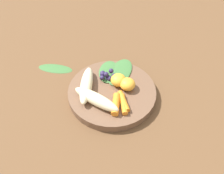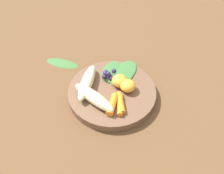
# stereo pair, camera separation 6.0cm
# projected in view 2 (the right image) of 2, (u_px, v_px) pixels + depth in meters

# --- Properties ---
(ground_plane) EXTENTS (2.40, 2.40, 0.00)m
(ground_plane) POSITION_uv_depth(u_px,v_px,m) (112.00, 95.00, 0.63)
(ground_plane) COLOR brown
(bowl) EXTENTS (0.24, 0.24, 0.02)m
(bowl) POSITION_uv_depth(u_px,v_px,m) (112.00, 92.00, 0.62)
(bowl) COLOR brown
(bowl) RESTS_ON ground_plane
(banana_peeled_left) EXTENTS (0.14, 0.05, 0.03)m
(banana_peeled_left) POSITION_uv_depth(u_px,v_px,m) (93.00, 97.00, 0.57)
(banana_peeled_left) COLOR beige
(banana_peeled_left) RESTS_ON bowl
(banana_peeled_right) EXTENTS (0.11, 0.12, 0.03)m
(banana_peeled_right) POSITION_uv_depth(u_px,v_px,m) (87.00, 82.00, 0.61)
(banana_peeled_right) COLOR beige
(banana_peeled_right) RESTS_ON bowl
(orange_segment_near) EXTENTS (0.04, 0.04, 0.03)m
(orange_segment_near) POSITION_uv_depth(u_px,v_px,m) (121.00, 82.00, 0.61)
(orange_segment_near) COLOR #F4A833
(orange_segment_near) RESTS_ON bowl
(orange_segment_far) EXTENTS (0.04, 0.04, 0.03)m
(orange_segment_far) POSITION_uv_depth(u_px,v_px,m) (128.00, 86.00, 0.60)
(orange_segment_far) COLOR #F4A833
(orange_segment_far) RESTS_ON bowl
(carrot_front) EXTENTS (0.05, 0.06, 0.02)m
(carrot_front) POSITION_uv_depth(u_px,v_px,m) (112.00, 104.00, 0.56)
(carrot_front) COLOR orange
(carrot_front) RESTS_ON bowl
(carrot_mid_left) EXTENTS (0.05, 0.05, 0.01)m
(carrot_mid_left) POSITION_uv_depth(u_px,v_px,m) (120.00, 105.00, 0.56)
(carrot_mid_left) COLOR orange
(carrot_mid_left) RESTS_ON bowl
(carrot_mid_right) EXTENTS (0.06, 0.05, 0.01)m
(carrot_mid_right) POSITION_uv_depth(u_px,v_px,m) (121.00, 102.00, 0.57)
(carrot_mid_right) COLOR orange
(carrot_mid_right) RESTS_ON bowl
(blueberry_pile) EXTENTS (0.05, 0.05, 0.03)m
(blueberry_pile) POSITION_uv_depth(u_px,v_px,m) (109.00, 75.00, 0.63)
(blueberry_pile) COLOR #2D234C
(blueberry_pile) RESTS_ON bowl
(kale_leaf_left) EXTENTS (0.09, 0.13, 0.00)m
(kale_leaf_left) POSITION_uv_depth(u_px,v_px,m) (123.00, 73.00, 0.65)
(kale_leaf_left) COLOR #3D7038
(kale_leaf_left) RESTS_ON bowl
(kale_leaf_right) EXTENTS (0.10, 0.11, 0.00)m
(kale_leaf_right) POSITION_uv_depth(u_px,v_px,m) (112.00, 71.00, 0.65)
(kale_leaf_right) COLOR #3D7038
(kale_leaf_right) RESTS_ON bowl
(kale_leaf_stray) EXTENTS (0.12, 0.09, 0.01)m
(kale_leaf_stray) POSITION_uv_depth(u_px,v_px,m) (62.00, 63.00, 0.72)
(kale_leaf_stray) COLOR #3D7038
(kale_leaf_stray) RESTS_ON ground_plane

